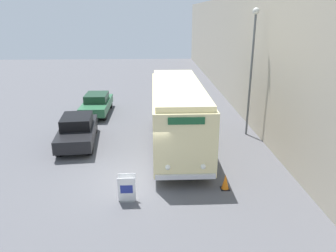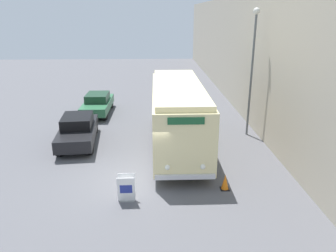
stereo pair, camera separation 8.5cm
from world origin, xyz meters
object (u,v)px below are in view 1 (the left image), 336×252
traffic_cone (225,182)px  vintage_bus (178,113)px  parked_car_near (77,130)px  parked_car_mid (97,103)px  streetlamp (252,57)px  sign_board (127,189)px

traffic_cone → vintage_bus: bearing=109.7°
vintage_bus → parked_car_near: size_ratio=1.94×
parked_car_mid → streetlamp: bearing=-25.7°
streetlamp → parked_car_mid: bearing=153.8°
streetlamp → parked_car_near: 10.42m
vintage_bus → traffic_cone: (1.63, -4.57, -1.60)m
vintage_bus → streetlamp: bearing=22.7°
sign_board → streetlamp: size_ratio=0.15×
sign_board → streetlamp: streetlamp is taller
streetlamp → parked_car_mid: 11.27m
vintage_bus → parked_car_near: vintage_bus is taller
parked_car_near → sign_board: bearing=-67.8°
streetlamp → traffic_cone: size_ratio=10.82×
vintage_bus → traffic_cone: vintage_bus is taller
traffic_cone → streetlamp: bearing=67.7°
sign_board → streetlamp: bearing=47.2°
sign_board → traffic_cone: bearing=10.3°
parked_car_near → vintage_bus: bearing=-13.0°
sign_board → parked_car_near: bearing=117.4°
vintage_bus → parked_car_mid: (-5.29, 6.46, -1.17)m
vintage_bus → streetlamp: (4.24, 1.78, 2.63)m
sign_board → traffic_cone: size_ratio=1.63×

